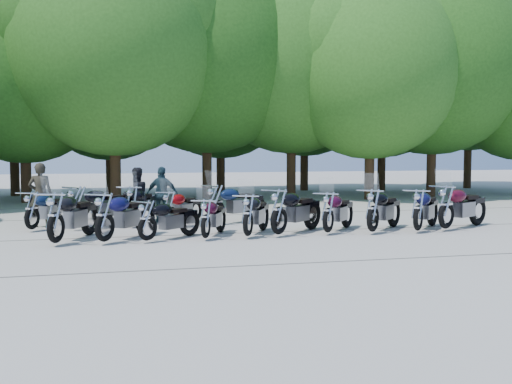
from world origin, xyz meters
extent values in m
plane|color=#9E978F|center=(0.00, 0.00, 0.00)|extent=(90.00, 90.00, 0.00)
cylinder|color=#3A2614|center=(-7.25, 12.84, 1.65)|extent=(0.44, 0.44, 3.31)
sphere|color=#286319|center=(-7.25, 12.84, 5.32)|extent=(7.31, 7.31, 7.31)
cylinder|color=#3A2614|center=(-3.57, 11.24, 1.97)|extent=(0.44, 0.44, 3.93)
sphere|color=#357721|center=(-3.57, 11.24, 6.33)|extent=(8.70, 8.70, 8.70)
cylinder|color=#3A2614|center=(0.54, 13.09, 2.06)|extent=(0.44, 0.44, 4.13)
sphere|color=#286319|center=(0.54, 13.09, 6.64)|extent=(9.13, 9.13, 9.13)
cylinder|color=#3A2614|center=(4.61, 13.20, 2.05)|extent=(0.44, 0.44, 4.09)
sphere|color=#357721|center=(4.61, 13.20, 6.58)|extent=(9.04, 9.04, 9.04)
cylinder|color=#3A2614|center=(7.55, 10.82, 1.81)|extent=(0.44, 0.44, 3.62)
sphere|color=#357721|center=(7.55, 10.82, 5.82)|extent=(8.00, 8.00, 8.00)
cylinder|color=#3A2614|center=(11.20, 11.78, 1.99)|extent=(0.44, 0.44, 3.98)
sphere|color=#286319|center=(11.20, 11.78, 6.40)|extent=(8.79, 8.79, 8.79)
cylinder|color=#3A2614|center=(-8.29, 16.97, 1.76)|extent=(0.44, 0.44, 3.52)
sphere|color=#357721|center=(-8.29, 16.97, 5.66)|extent=(7.78, 7.78, 7.78)
cylinder|color=#3A2614|center=(-3.76, 16.43, 1.71)|extent=(0.44, 0.44, 3.42)
sphere|color=#286319|center=(-3.76, 16.43, 5.50)|extent=(7.56, 7.56, 7.56)
cylinder|color=#3A2614|center=(1.80, 16.47, 1.78)|extent=(0.44, 0.44, 3.56)
sphere|color=#286319|center=(1.80, 16.47, 5.73)|extent=(7.88, 7.88, 7.88)
cylinder|color=#3A2614|center=(6.69, 17.47, 1.88)|extent=(0.44, 0.44, 3.76)
sphere|color=#286319|center=(6.69, 17.47, 6.04)|extent=(8.31, 8.31, 8.31)
cylinder|color=#3A2614|center=(10.68, 16.09, 1.81)|extent=(0.44, 0.44, 3.63)
sphere|color=#357721|center=(10.68, 16.09, 5.83)|extent=(8.02, 8.02, 8.02)
cylinder|color=#3A2614|center=(16.61, 17.02, 2.19)|extent=(0.44, 0.44, 4.37)
sphere|color=#286319|center=(16.61, 17.02, 7.03)|extent=(9.67, 9.67, 9.67)
imported|color=#29251B|center=(-5.77, 4.12, 0.93)|extent=(0.73, 0.52, 1.87)
imported|color=black|center=(-3.06, 4.18, 0.85)|extent=(1.02, 0.93, 1.71)
imported|color=#213B45|center=(-2.25, 4.43, 0.86)|extent=(1.09, 0.77, 1.72)
camera|label=1|loc=(-3.84, -14.09, 2.22)|focal=42.00mm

